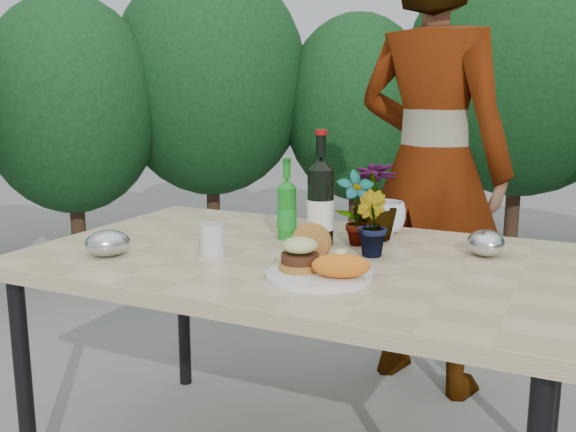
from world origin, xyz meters
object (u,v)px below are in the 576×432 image
at_px(dinner_plate, 319,275).
at_px(person, 431,169).
at_px(patio_table, 299,272).
at_px(wine_bottle, 321,202).

height_order(dinner_plate, person, person).
bearing_deg(dinner_plate, patio_table, 125.98).
distance_m(dinner_plate, person, 1.10).
distance_m(patio_table, wine_bottle, 0.24).
bearing_deg(person, dinner_plate, 102.65).
xyz_separation_m(dinner_plate, person, (0.04, 1.09, 0.16)).
xyz_separation_m(wine_bottle, person, (0.18, 0.74, 0.03)).
height_order(patio_table, dinner_plate, dinner_plate).
bearing_deg(patio_table, dinner_plate, -54.02).
relative_size(wine_bottle, person, 0.20).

